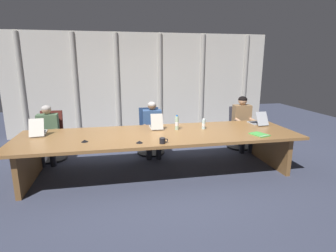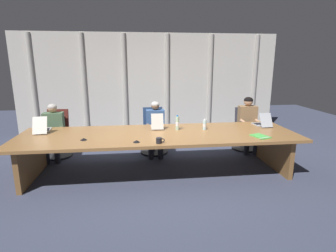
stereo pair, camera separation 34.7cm
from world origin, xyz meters
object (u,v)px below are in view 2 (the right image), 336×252
object	(u,v)px
laptop_left_end	(42,129)
conference_mic_left_side	(136,141)
water_bottle_secondary	(205,125)
coffee_mug_near	(159,140)
laptop_left_mid	(157,125)
spiral_notepad	(260,136)
laptop_center	(262,123)
water_bottle_primary	(177,123)
office_chair_left_mid	(154,136)
conference_mic_middle	(84,139)
office_chair_left_end	(57,139)
person_left_end	(53,128)
office_chair_center	(245,134)
person_left_mid	(155,125)
person_center	(248,121)

from	to	relation	value
laptop_left_end	conference_mic_left_side	xyz separation A→B (m)	(1.68, -0.86, -0.04)
water_bottle_secondary	coffee_mug_near	bearing A→B (deg)	-140.59
laptop_left_mid	spiral_notepad	bearing A→B (deg)	-115.04
laptop_center	water_bottle_primary	size ratio (longest dim) A/B	1.63
laptop_left_end	coffee_mug_near	xyz separation A→B (m)	(2.03, -0.96, -0.01)
water_bottle_primary	conference_mic_left_side	bearing A→B (deg)	-137.32
coffee_mug_near	conference_mic_left_side	bearing A→B (deg)	165.18
laptop_left_end	water_bottle_primary	distance (m)	2.45
office_chair_left_mid	conference_mic_middle	bearing A→B (deg)	-42.10
laptop_left_end	office_chair_left_end	bearing A→B (deg)	-7.39
person_left_end	water_bottle_primary	xyz separation A→B (m)	(2.44, -0.78, 0.22)
water_bottle_primary	water_bottle_secondary	size ratio (longest dim) A/B	1.36
office_chair_left_mid	coffee_mug_near	xyz separation A→B (m)	(-0.03, -1.73, 0.41)
laptop_left_mid	office_chair_left_end	bearing A→B (deg)	70.27
laptop_left_mid	laptop_left_end	bearing A→B (deg)	90.89
conference_mic_left_side	office_chair_center	bearing A→B (deg)	33.23
office_chair_center	person_left_mid	size ratio (longest dim) A/B	0.82
water_bottle_secondary	spiral_notepad	xyz separation A→B (m)	(0.81, -0.60, -0.08)
person_left_end	person_left_mid	world-z (taller)	person_left_mid
person_center	water_bottle_primary	xyz separation A→B (m)	(-1.72, -0.78, 0.17)
person_left_end	laptop_left_mid	bearing A→B (deg)	71.36
office_chair_left_mid	office_chair_center	world-z (taller)	office_chair_left_mid
laptop_center	person_left_mid	bearing A→B (deg)	69.53
water_bottle_primary	laptop_left_end	bearing A→B (deg)	176.15
laptop_center	laptop_left_mid	bearing A→B (deg)	85.77
office_chair_left_mid	spiral_notepad	distance (m)	2.35
conference_mic_middle	water_bottle_primary	bearing A→B (deg)	16.59
water_bottle_secondary	conference_mic_left_side	distance (m)	1.43
laptop_left_mid	person_left_mid	xyz separation A→B (m)	(0.02, 0.60, -0.14)
office_chair_left_mid	spiral_notepad	world-z (taller)	office_chair_left_mid
person_left_mid	office_chair_center	bearing A→B (deg)	98.18
laptop_left_end	person_left_end	world-z (taller)	person_left_end
person_left_mid	coffee_mug_near	distance (m)	1.58
person_left_mid	water_bottle_secondary	size ratio (longest dim) A/B	5.64
laptop_left_end	person_left_mid	world-z (taller)	person_left_mid
coffee_mug_near	spiral_notepad	size ratio (longest dim) A/B	0.38
person_left_end	laptop_center	bearing A→B (deg)	78.65
water_bottle_primary	conference_mic_middle	bearing A→B (deg)	-163.41
water_bottle_primary	person_left_end	bearing A→B (deg)	162.39
office_chair_center	conference_mic_left_side	bearing A→B (deg)	-49.07
laptop_center	coffee_mug_near	size ratio (longest dim) A/B	3.31
office_chair_center	person_left_end	size ratio (longest dim) A/B	0.82
office_chair_left_end	water_bottle_secondary	xyz separation A→B (m)	(2.94, -0.98, 0.46)
water_bottle_secondary	spiral_notepad	bearing A→B (deg)	-36.25
laptop_left_end	person_left_mid	xyz separation A→B (m)	(2.09, 0.61, -0.14)
conference_mic_middle	office_chair_left_end	bearing A→B (deg)	120.25
water_bottle_secondary	person_left_mid	bearing A→B (deg)	136.32
laptop_left_mid	person_center	xyz separation A→B (m)	(2.09, 0.61, -0.10)
office_chair_left_mid	person_left_mid	world-z (taller)	person_left_mid
office_chair_left_end	water_bottle_primary	world-z (taller)	water_bottle_primary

